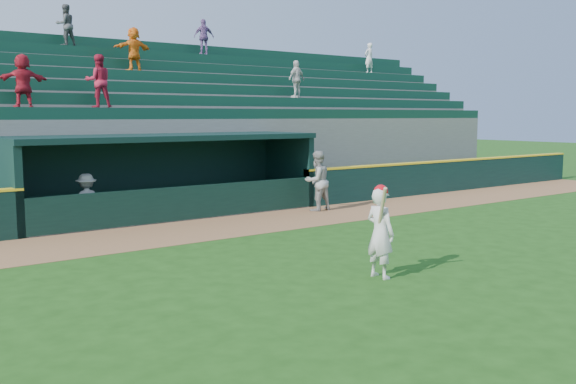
% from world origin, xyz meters
% --- Properties ---
extents(ground, '(120.00, 120.00, 0.00)m').
position_xyz_m(ground, '(0.00, 0.00, 0.00)').
color(ground, '#1B4511').
rests_on(ground, ground).
extents(warning_track, '(40.00, 3.00, 0.01)m').
position_xyz_m(warning_track, '(0.00, 4.90, 0.01)').
color(warning_track, brown).
rests_on(warning_track, ground).
extents(field_wall_right, '(15.50, 0.30, 1.20)m').
position_xyz_m(field_wall_right, '(12.25, 6.55, 0.60)').
color(field_wall_right, black).
rests_on(field_wall_right, ground).
extents(wall_stripe_right, '(15.50, 0.32, 0.06)m').
position_xyz_m(wall_stripe_right, '(12.25, 6.55, 1.23)').
color(wall_stripe_right, yellow).
rests_on(wall_stripe_right, field_wall_right).
extents(dugout_player_front, '(0.95, 0.75, 1.92)m').
position_xyz_m(dugout_player_front, '(4.24, 5.68, 0.96)').
color(dugout_player_front, '#9D9C98').
rests_on(dugout_player_front, ground).
extents(dugout_player_inside, '(1.02, 0.67, 1.48)m').
position_xyz_m(dugout_player_inside, '(-2.76, 6.96, 0.74)').
color(dugout_player_inside, gray).
rests_on(dugout_player_inside, ground).
extents(dugout, '(9.40, 2.80, 2.46)m').
position_xyz_m(dugout, '(0.00, 8.00, 1.36)').
color(dugout, slate).
rests_on(dugout, ground).
extents(stands, '(34.50, 6.30, 7.42)m').
position_xyz_m(stands, '(-0.02, 12.57, 2.40)').
color(stands, slate).
rests_on(stands, ground).
extents(batter_at_plate, '(0.56, 0.76, 1.78)m').
position_xyz_m(batter_at_plate, '(-0.26, -1.60, 0.89)').
color(batter_at_plate, silver).
rests_on(batter_at_plate, ground).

